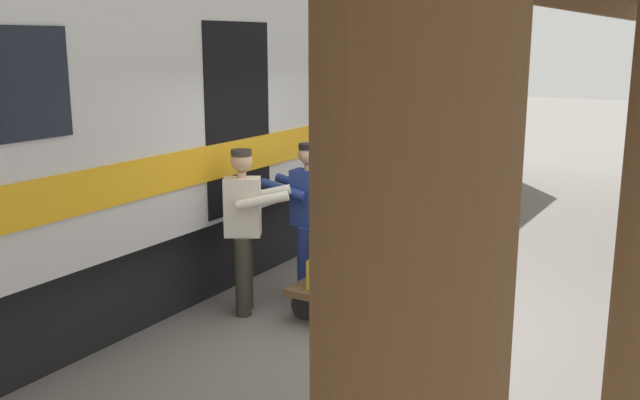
{
  "coord_description": "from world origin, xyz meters",
  "views": [
    {
      "loc": [
        -2.66,
        6.11,
        2.77
      ],
      "look_at": [
        1.0,
        -0.13,
        1.15
      ],
      "focal_mm": 40.33,
      "sensor_mm": 36.0,
      "label": 1
    }
  ],
  "objects_px": {
    "suitcase_gray_aluminum": "(390,285)",
    "porter_in_overalls": "(307,215)",
    "train_car": "(134,102)",
    "suitcase_cream_canvas": "(411,267)",
    "suitcase_tan_vintage": "(426,235)",
    "suitcase_burgundy_valise": "(337,226)",
    "suitcase_olive_duffel": "(424,221)",
    "luggage_cart": "(384,280)",
    "porter_by_door": "(245,226)",
    "suitcase_brown_leather": "(335,245)",
    "suitcase_maroon_trunk": "(358,257)",
    "suitcase_slate_roller": "(409,245)",
    "suitcase_navy_fabric": "(429,255)",
    "suitcase_yellow_case": "(335,270)",
    "suitcase_black_hardshell": "(379,252)"
  },
  "relations": [
    {
      "from": "suitcase_gray_aluminum",
      "to": "porter_by_door",
      "type": "distance_m",
      "value": 1.58
    },
    {
      "from": "luggage_cart",
      "to": "suitcase_navy_fabric",
      "type": "height_order",
      "value": "suitcase_navy_fabric"
    },
    {
      "from": "suitcase_cream_canvas",
      "to": "suitcase_tan_vintage",
      "type": "bearing_deg",
      "value": -85.47
    },
    {
      "from": "luggage_cart",
      "to": "suitcase_slate_roller",
      "type": "bearing_deg",
      "value": 175.51
    },
    {
      "from": "suitcase_brown_leather",
      "to": "suitcase_burgundy_valise",
      "type": "relative_size",
      "value": 1.34
    },
    {
      "from": "luggage_cart",
      "to": "suitcase_gray_aluminum",
      "type": "xyz_separation_m",
      "value": [
        -0.3,
        0.5,
        0.15
      ]
    },
    {
      "from": "luggage_cart",
      "to": "porter_by_door",
      "type": "height_order",
      "value": "porter_by_door"
    },
    {
      "from": "suitcase_gray_aluminum",
      "to": "porter_by_door",
      "type": "bearing_deg",
      "value": 13.23
    },
    {
      "from": "suitcase_cream_canvas",
      "to": "suitcase_gray_aluminum",
      "type": "relative_size",
      "value": 0.75
    },
    {
      "from": "luggage_cart",
      "to": "suitcase_brown_leather",
      "type": "bearing_deg",
      "value": 58.88
    },
    {
      "from": "suitcase_gray_aluminum",
      "to": "suitcase_olive_duffel",
      "type": "relative_size",
      "value": 1.16
    },
    {
      "from": "suitcase_brown_leather",
      "to": "luggage_cart",
      "type": "bearing_deg",
      "value": -121.12
    },
    {
      "from": "train_car",
      "to": "suitcase_slate_roller",
      "type": "xyz_separation_m",
      "value": [
        -3.3,
        -0.41,
        -1.33
      ]
    },
    {
      "from": "suitcase_black_hardshell",
      "to": "suitcase_olive_duffel",
      "type": "distance_m",
      "value": 0.7
    },
    {
      "from": "luggage_cart",
      "to": "suitcase_olive_duffel",
      "type": "xyz_separation_m",
      "value": [
        -0.25,
        -0.47,
        0.57
      ]
    },
    {
      "from": "luggage_cart",
      "to": "suitcase_slate_roller",
      "type": "relative_size",
      "value": 3.43
    },
    {
      "from": "suitcase_tan_vintage",
      "to": "suitcase_gray_aluminum",
      "type": "bearing_deg",
      "value": 92.25
    },
    {
      "from": "suitcase_cream_canvas",
      "to": "suitcase_maroon_trunk",
      "type": "xyz_separation_m",
      "value": [
        0.61,
        0.0,
        0.01
      ]
    },
    {
      "from": "suitcase_gray_aluminum",
      "to": "suitcase_slate_roller",
      "type": "relative_size",
      "value": 1.14
    },
    {
      "from": "suitcase_olive_duffel",
      "to": "suitcase_burgundy_valise",
      "type": "relative_size",
      "value": 1.25
    },
    {
      "from": "porter_in_overalls",
      "to": "suitcase_yellow_case",
      "type": "bearing_deg",
      "value": 147.61
    },
    {
      "from": "luggage_cart",
      "to": "suitcase_gray_aluminum",
      "type": "relative_size",
      "value": 3.0
    },
    {
      "from": "suitcase_olive_duffel",
      "to": "porter_by_door",
      "type": "height_order",
      "value": "porter_by_door"
    },
    {
      "from": "suitcase_tan_vintage",
      "to": "suitcase_burgundy_valise",
      "type": "distance_m",
      "value": 1.18
    },
    {
      "from": "suitcase_maroon_trunk",
      "to": "suitcase_burgundy_valise",
      "type": "distance_m",
      "value": 0.71
    },
    {
      "from": "luggage_cart",
      "to": "porter_by_door",
      "type": "bearing_deg",
      "value": 35.94
    },
    {
      "from": "suitcase_black_hardshell",
      "to": "porter_in_overalls",
      "type": "xyz_separation_m",
      "value": [
        0.54,
        0.65,
        0.49
      ]
    },
    {
      "from": "suitcase_brown_leather",
      "to": "suitcase_burgundy_valise",
      "type": "xyz_separation_m",
      "value": [
        -0.03,
        0.02,
        0.21
      ]
    },
    {
      "from": "suitcase_gray_aluminum",
      "to": "porter_in_overalls",
      "type": "bearing_deg",
      "value": -16.71
    },
    {
      "from": "luggage_cart",
      "to": "suitcase_gray_aluminum",
      "type": "height_order",
      "value": "suitcase_gray_aluminum"
    },
    {
      "from": "suitcase_burgundy_valise",
      "to": "suitcase_slate_roller",
      "type": "bearing_deg",
      "value": -137.79
    },
    {
      "from": "suitcase_tan_vintage",
      "to": "suitcase_black_hardshell",
      "type": "bearing_deg",
      "value": -0.69
    },
    {
      "from": "suitcase_maroon_trunk",
      "to": "suitcase_olive_duffel",
      "type": "height_order",
      "value": "suitcase_olive_duffel"
    },
    {
      "from": "suitcase_olive_duffel",
      "to": "suitcase_burgundy_valise",
      "type": "height_order",
      "value": "suitcase_burgundy_valise"
    },
    {
      "from": "suitcase_navy_fabric",
      "to": "suitcase_brown_leather",
      "type": "xyz_separation_m",
      "value": [
        0.61,
        1.0,
        0.27
      ]
    },
    {
      "from": "suitcase_olive_duffel",
      "to": "luggage_cart",
      "type": "bearing_deg",
      "value": 62.01
    },
    {
      "from": "suitcase_maroon_trunk",
      "to": "suitcase_tan_vintage",
      "type": "xyz_separation_m",
      "value": [
        -0.57,
        -0.49,
        0.21
      ]
    },
    {
      "from": "suitcase_maroon_trunk",
      "to": "suitcase_burgundy_valise",
      "type": "relative_size",
      "value": 1.35
    },
    {
      "from": "train_car",
      "to": "suitcase_cream_canvas",
      "type": "bearing_deg",
      "value": -172.66
    },
    {
      "from": "suitcase_black_hardshell",
      "to": "porter_by_door",
      "type": "height_order",
      "value": "porter_by_door"
    },
    {
      "from": "suitcase_navy_fabric",
      "to": "suitcase_brown_leather",
      "type": "bearing_deg",
      "value": 58.82
    },
    {
      "from": "suitcase_black_hardshell",
      "to": "suitcase_cream_canvas",
      "type": "xyz_separation_m",
      "value": [
        -0.61,
        0.5,
        0.05
      ]
    },
    {
      "from": "suitcase_gray_aluminum",
      "to": "porter_in_overalls",
      "type": "distance_m",
      "value": 1.29
    },
    {
      "from": "luggage_cart",
      "to": "suitcase_burgundy_valise",
      "type": "bearing_deg",
      "value": 62.53
    },
    {
      "from": "suitcase_gray_aluminum",
      "to": "suitcase_yellow_case",
      "type": "bearing_deg",
      "value": 0.0
    },
    {
      "from": "suitcase_brown_leather",
      "to": "porter_in_overalls",
      "type": "distance_m",
      "value": 0.67
    },
    {
      "from": "suitcase_yellow_case",
      "to": "suitcase_navy_fabric",
      "type": "bearing_deg",
      "value": -121.24
    },
    {
      "from": "suitcase_navy_fabric",
      "to": "porter_by_door",
      "type": "relative_size",
      "value": 0.35
    },
    {
      "from": "suitcase_navy_fabric",
      "to": "porter_in_overalls",
      "type": "distance_m",
      "value": 1.39
    },
    {
      "from": "porter_in_overalls",
      "to": "suitcase_cream_canvas",
      "type": "bearing_deg",
      "value": -172.37
    }
  ]
}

